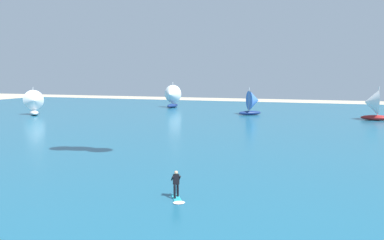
% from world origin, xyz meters
% --- Properties ---
extents(ocean, '(160.00, 90.00, 0.10)m').
position_xyz_m(ocean, '(0.00, 51.12, 0.05)').
color(ocean, '#1E607F').
rests_on(ocean, ground).
extents(kitesurfer, '(1.48, 1.97, 1.67)m').
position_xyz_m(kitesurfer, '(-0.35, 13.93, 0.70)').
color(kitesurfer, '#26B2CC').
rests_on(kitesurfer, ocean).
extents(sailboat_mid_left, '(4.39, 3.94, 4.89)m').
position_xyz_m(sailboat_mid_left, '(-4.38, 62.80, 2.34)').
color(sailboat_mid_left, navy).
rests_on(sailboat_mid_left, ocean).
extents(sailboat_near_shore, '(4.52, 3.80, 5.35)m').
position_xyz_m(sailboat_near_shore, '(14.86, 60.80, 2.55)').
color(sailboat_near_shore, maroon).
rests_on(sailboat_near_shore, ocean).
extents(sailboat_mid_right, '(3.95, 4.69, 5.53)m').
position_xyz_m(sailboat_mid_right, '(-23.74, 72.00, 2.63)').
color(sailboat_mid_right, navy).
rests_on(sailboat_mid_right, ocean).
extents(sailboat_leading, '(4.41, 4.40, 4.99)m').
position_xyz_m(sailboat_leading, '(-41.10, 49.80, 2.39)').
color(sailboat_leading, silver).
rests_on(sailboat_leading, ocean).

